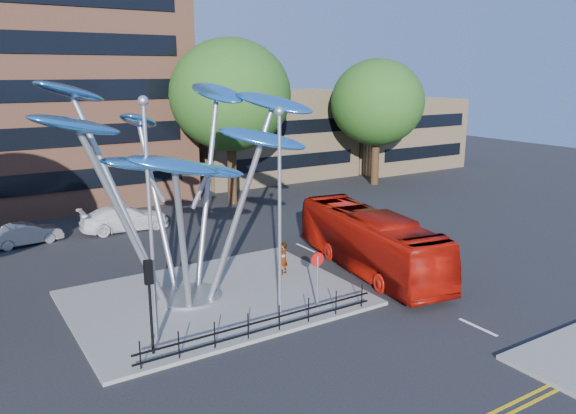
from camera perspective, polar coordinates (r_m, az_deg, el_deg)
ground at (r=20.80m, az=2.45°, el=-14.25°), size 120.00×120.00×0.00m
traffic_island at (r=25.06m, az=-7.43°, el=-9.14°), size 12.00×9.00×0.15m
low_building_near at (r=52.61m, az=-1.88°, el=7.38°), size 15.00×8.00×8.00m
low_building_far at (r=59.48m, az=10.93°, el=7.38°), size 12.00×8.00×7.00m
tree_right at (r=41.48m, az=-5.89°, el=11.23°), size 8.80×8.80×12.11m
tree_far at (r=49.40m, az=9.05°, el=10.43°), size 8.00×8.00×10.81m
leaf_sculpture at (r=23.51m, az=-11.02°, el=6.41°), size 12.72×9.54×9.51m
street_lamp_left at (r=20.00m, az=-13.93°, el=0.60°), size 0.36×0.36×8.80m
street_lamp_right at (r=21.67m, az=-0.86°, el=1.29°), size 0.36×0.36×8.30m
traffic_light_island at (r=19.74m, az=-13.91°, el=-7.91°), size 0.28×0.18×3.42m
no_entry_sign_island at (r=23.00m, az=3.01°, el=-6.50°), size 0.60×0.10×2.45m
pedestrian_railing_front at (r=21.36m, az=-2.45°, el=-11.82°), size 10.00×0.06×1.00m
red_bus at (r=28.23m, az=8.29°, el=-3.45°), size 4.21×11.07×3.01m
pedestrian at (r=27.14m, az=-0.49°, el=-5.23°), size 0.69×0.59×1.60m
parked_car_mid at (r=35.55m, az=-25.09°, el=-2.50°), size 4.04×1.91×1.28m
parked_car_right at (r=36.57m, az=-16.25°, el=-1.07°), size 5.50×2.42×1.57m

